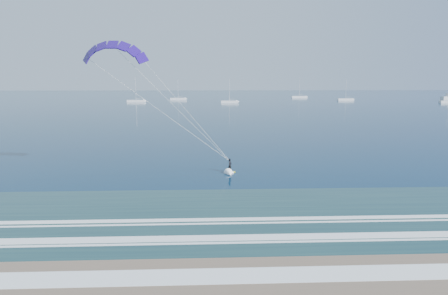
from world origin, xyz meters
name	(u,v)px	position (x,y,z in m)	size (l,w,h in m)	color
ground	(205,274)	(0.00, 0.00, 0.00)	(900.00, 900.00, 0.00)	#082E47
kitesurfer_rig	(171,104)	(-4.05, 25.67, 8.93)	(19.59, 5.22, 17.27)	yellow
sailboat_1	(136,101)	(-37.88, 195.53, 0.69)	(9.60, 2.40, 13.06)	white
sailboat_2	(178,99)	(-16.94, 220.20, 0.69)	(9.46, 2.40, 12.66)	white
sailboat_3	(229,102)	(12.12, 185.84, 0.69)	(8.87, 2.40, 12.29)	white
sailboat_4	(299,97)	(62.68, 245.41, 0.70)	(10.29, 2.40, 13.77)	white
sailboat_5	(346,99)	(81.52, 208.50, 0.69)	(9.14, 2.40, 12.41)	white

